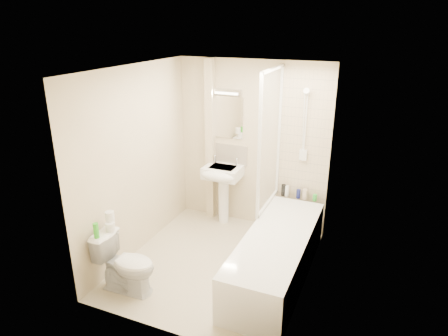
% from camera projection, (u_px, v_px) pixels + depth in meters
% --- Properties ---
extents(floor, '(2.50, 2.50, 0.00)m').
position_uv_depth(floor, '(217.00, 264.00, 5.02)').
color(floor, beige).
rests_on(floor, ground).
extents(wall_back, '(2.20, 0.02, 2.40)m').
position_uv_depth(wall_back, '(252.00, 146.00, 5.68)').
color(wall_back, beige).
rests_on(wall_back, ground).
extents(wall_left, '(0.02, 2.50, 2.40)m').
position_uv_depth(wall_left, '(136.00, 163.00, 5.00)').
color(wall_left, beige).
rests_on(wall_left, ground).
extents(wall_right, '(0.02, 2.50, 2.40)m').
position_uv_depth(wall_right, '(311.00, 190.00, 4.20)').
color(wall_right, beige).
rests_on(wall_right, ground).
extents(ceiling, '(2.20, 2.50, 0.02)m').
position_uv_depth(ceiling, '(215.00, 69.00, 4.18)').
color(ceiling, white).
rests_on(ceiling, wall_back).
extents(tile_back, '(0.70, 0.01, 1.75)m').
position_uv_depth(tile_back, '(305.00, 136.00, 5.32)').
color(tile_back, beige).
rests_on(tile_back, wall_back).
extents(tile_right, '(0.01, 2.10, 1.75)m').
position_uv_depth(tile_right, '(313.00, 168.00, 4.16)').
color(tile_right, beige).
rests_on(tile_right, wall_right).
extents(pipe_boxing, '(0.12, 0.12, 2.40)m').
position_uv_depth(pipe_boxing, '(210.00, 142.00, 5.85)').
color(pipe_boxing, beige).
rests_on(pipe_boxing, ground).
extents(splashback, '(0.60, 0.02, 0.30)m').
position_uv_depth(splashback, '(228.00, 154.00, 5.86)').
color(splashback, beige).
rests_on(splashback, wall_back).
extents(mirror, '(0.46, 0.01, 0.60)m').
position_uv_depth(mirror, '(228.00, 117.00, 5.67)').
color(mirror, white).
rests_on(mirror, wall_back).
extents(strip_light, '(0.42, 0.07, 0.07)m').
position_uv_depth(strip_light, '(227.00, 91.00, 5.52)').
color(strip_light, silver).
rests_on(strip_light, wall_back).
extents(bathtub, '(0.70, 2.10, 0.55)m').
position_uv_depth(bathtub, '(276.00, 255.00, 4.68)').
color(bathtub, white).
rests_on(bathtub, ground).
extents(shower_screen, '(0.04, 0.92, 1.80)m').
position_uv_depth(shower_screen, '(270.00, 140.00, 5.06)').
color(shower_screen, white).
rests_on(shower_screen, bathtub).
extents(shower_fixture, '(0.10, 0.16, 0.99)m').
position_uv_depth(shower_fixture, '(305.00, 128.00, 5.24)').
color(shower_fixture, white).
rests_on(shower_fixture, wall_back).
extents(pedestal_sink, '(0.53, 0.48, 1.02)m').
position_uv_depth(pedestal_sink, '(222.00, 179.00, 5.78)').
color(pedestal_sink, white).
rests_on(pedestal_sink, ground).
extents(bottle_black_a, '(0.06, 0.06, 0.16)m').
position_uv_depth(bottle_black_a, '(283.00, 190.00, 5.61)').
color(bottle_black_a, black).
rests_on(bottle_black_a, bathtub).
extents(bottle_white_a, '(0.06, 0.06, 0.15)m').
position_uv_depth(bottle_white_a, '(287.00, 191.00, 5.59)').
color(bottle_white_a, white).
rests_on(bottle_white_a, bathtub).
extents(bottle_blue, '(0.06, 0.06, 0.13)m').
position_uv_depth(bottle_blue, '(298.00, 194.00, 5.54)').
color(bottle_blue, navy).
rests_on(bottle_blue, bathtub).
extents(bottle_cream, '(0.07, 0.07, 0.15)m').
position_uv_depth(bottle_cream, '(305.00, 194.00, 5.50)').
color(bottle_cream, beige).
rests_on(bottle_cream, bathtub).
extents(bottle_green, '(0.06, 0.06, 0.09)m').
position_uv_depth(bottle_green, '(315.00, 198.00, 5.46)').
color(bottle_green, green).
rests_on(bottle_green, bathtub).
extents(toilet, '(0.43, 0.70, 0.69)m').
position_uv_depth(toilet, '(126.00, 263.00, 4.43)').
color(toilet, white).
rests_on(toilet, ground).
extents(toilet_roll_lower, '(0.11, 0.11, 0.09)m').
position_uv_depth(toilet_roll_lower, '(110.00, 226.00, 4.42)').
color(toilet_roll_lower, white).
rests_on(toilet_roll_lower, toilet).
extents(toilet_roll_upper, '(0.10, 0.10, 0.11)m').
position_uv_depth(toilet_roll_upper, '(110.00, 216.00, 4.43)').
color(toilet_roll_upper, white).
rests_on(toilet_roll_upper, toilet_roll_lower).
extents(green_bottle, '(0.06, 0.06, 0.17)m').
position_uv_depth(green_bottle, '(96.00, 231.00, 4.25)').
color(green_bottle, green).
rests_on(green_bottle, toilet).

